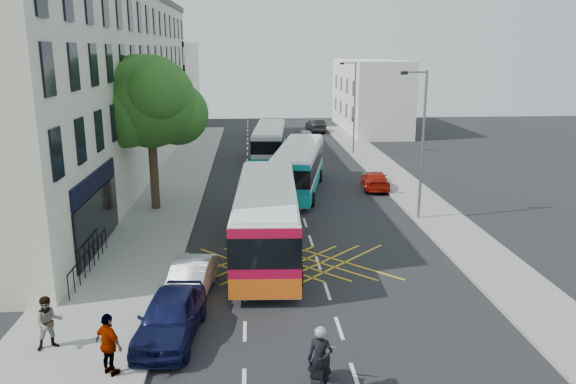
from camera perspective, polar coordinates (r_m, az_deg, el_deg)
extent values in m
plane|color=black|center=(19.66, 5.23, -13.61)|extent=(120.00, 120.00, 0.00)
cube|color=gray|center=(33.87, -13.24, -1.70)|extent=(5.00, 70.00, 0.15)
cube|color=gray|center=(34.99, 13.57, -1.21)|extent=(3.00, 70.00, 0.15)
cube|color=beige|center=(43.18, -19.06, 9.96)|extent=(8.00, 45.00, 13.00)
cube|color=black|center=(26.74, -19.05, 1.01)|extent=(0.12, 7.00, 0.90)
cube|color=black|center=(27.19, -18.74, -2.68)|extent=(0.12, 7.00, 2.60)
cube|color=silver|center=(73.11, -12.83, 10.66)|extent=(8.00, 20.00, 10.00)
cube|color=silver|center=(66.81, 8.26, 9.69)|extent=(6.00, 18.00, 8.00)
cylinder|color=#382619|center=(33.33, -13.46, 2.06)|extent=(0.50, 0.50, 4.40)
sphere|color=#235117|center=(32.75, -13.87, 8.92)|extent=(5.20, 5.20, 5.20)
sphere|color=#235117|center=(33.41, -11.17, 7.78)|extent=(3.60, 3.60, 3.60)
sphere|color=#235117|center=(32.45, -16.09, 7.66)|extent=(3.80, 3.80, 3.80)
sphere|color=#235117|center=(31.33, -13.24, 9.83)|extent=(3.40, 3.40, 3.40)
sphere|color=#235117|center=(33.90, -15.01, 10.72)|extent=(3.20, 3.20, 3.20)
cylinder|color=slate|center=(30.98, 13.51, 4.54)|extent=(0.14, 0.14, 8.00)
cylinder|color=slate|center=(30.41, 12.84, 11.81)|extent=(1.20, 0.10, 0.10)
cube|color=black|center=(30.25, 11.72, 11.76)|extent=(0.35, 0.15, 0.18)
cylinder|color=slate|center=(50.25, 6.77, 8.44)|extent=(0.14, 0.14, 8.00)
cylinder|color=slate|center=(49.91, 6.21, 12.91)|extent=(1.20, 0.10, 0.10)
cube|color=black|center=(49.81, 5.51, 12.86)|extent=(0.35, 0.15, 0.18)
cube|color=silver|center=(25.60, -2.19, -2.59)|extent=(3.09, 11.60, 2.77)
cube|color=silver|center=(25.22, -2.22, 0.53)|extent=(2.88, 11.36, 0.13)
cube|color=black|center=(25.49, -2.19, -1.75)|extent=(3.16, 11.66, 1.15)
cube|color=#E75B13|center=(25.90, -2.17, -4.64)|extent=(3.15, 11.65, 0.78)
cube|color=#B7092E|center=(20.19, -2.37, -7.24)|extent=(2.65, 0.21, 2.61)
cube|color=#FF0C0C|center=(20.51, -5.34, -9.15)|extent=(0.25, 0.07, 0.25)
cube|color=#FF0C0C|center=(20.47, 0.65, -9.13)|extent=(0.25, 0.07, 0.25)
cylinder|color=black|center=(29.02, -4.68, -3.23)|extent=(0.33, 0.95, 0.94)
cylinder|color=black|center=(28.99, 0.49, -3.20)|extent=(0.33, 0.95, 0.94)
cylinder|color=black|center=(22.46, -5.64, -8.61)|extent=(0.33, 0.95, 0.94)
cylinder|color=black|center=(22.42, 1.11, -8.58)|extent=(0.33, 0.95, 0.94)
cube|color=silver|center=(37.07, 1.06, 2.56)|extent=(4.49, 11.10, 2.61)
cube|color=silver|center=(36.82, 1.07, 4.62)|extent=(4.26, 10.85, 0.12)
cube|color=black|center=(36.99, 1.06, 3.12)|extent=(4.56, 11.17, 1.08)
cube|color=#0DA297|center=(37.26, 1.05, 1.19)|extent=(4.55, 11.16, 0.74)
cube|color=#0B868E|center=(31.84, 0.03, 0.65)|extent=(2.47, 0.58, 2.46)
cube|color=#FF0C0C|center=(32.13, -1.71, -0.50)|extent=(0.26, 0.11, 0.25)
cube|color=#FF0C0C|center=(31.90, 1.77, -0.61)|extent=(0.26, 0.11, 0.25)
cylinder|color=black|center=(40.33, -0.24, 1.77)|extent=(0.44, 0.92, 0.89)
cylinder|color=black|center=(40.09, 3.25, 1.68)|extent=(0.44, 0.92, 0.89)
cylinder|color=black|center=(33.98, -1.67, -0.62)|extent=(0.44, 0.92, 0.89)
cylinder|color=black|center=(33.70, 2.47, -0.75)|extent=(0.44, 0.92, 0.89)
cube|color=silver|center=(47.85, -1.90, 5.12)|extent=(3.20, 10.44, 2.48)
cube|color=silver|center=(47.66, -1.91, 6.64)|extent=(3.00, 10.22, 0.11)
cube|color=black|center=(47.80, -1.90, 5.53)|extent=(3.27, 10.50, 1.03)
cube|color=#0C9992|center=(48.00, -1.89, 4.10)|extent=(3.26, 10.49, 0.70)
cube|color=silver|center=(42.82, -2.24, 4.06)|extent=(2.38, 0.30, 2.34)
cube|color=#FF0C0C|center=(42.99, -3.46, 3.20)|extent=(0.25, 0.08, 0.25)
cube|color=#FF0C0C|center=(42.89, -1.01, 3.20)|extent=(0.25, 0.08, 0.25)
cylinder|color=black|center=(50.87, -3.05, 4.35)|extent=(0.33, 0.86, 0.84)
cylinder|color=black|center=(50.76, -0.41, 4.35)|extent=(0.33, 0.86, 0.84)
cylinder|color=black|center=(44.73, -3.60, 2.96)|extent=(0.33, 0.86, 0.84)
cylinder|color=black|center=(44.61, -0.61, 2.96)|extent=(0.33, 0.86, 0.84)
cylinder|color=black|center=(16.84, 3.84, -17.37)|extent=(0.35, 0.71, 0.70)
cube|color=black|center=(15.98, 3.29, -17.87)|extent=(0.64, 1.33, 0.24)
cube|color=black|center=(16.10, 3.50, -16.77)|extent=(0.45, 0.57, 0.22)
cube|color=black|center=(15.67, 3.09, -17.95)|extent=(0.44, 0.61, 0.11)
cylinder|color=slate|center=(16.58, 3.83, -16.23)|extent=(0.21, 0.47, 0.92)
cylinder|color=slate|center=(16.25, 3.74, -15.35)|extent=(0.64, 0.25, 0.04)
imported|color=black|center=(15.71, 3.27, -16.64)|extent=(0.80, 0.65, 1.90)
sphere|color=#99999E|center=(15.31, 3.31, -14.04)|extent=(0.33, 0.33, 0.33)
imported|color=#0D1137|center=(19.04, -11.87, -12.26)|extent=(2.27, 4.68, 1.54)
imported|color=#AEB2B6|center=(22.03, -9.86, -8.69)|extent=(1.90, 4.16, 1.32)
imported|color=#9D1206|center=(38.43, 8.86, 1.20)|extent=(2.11, 4.27, 1.19)
imported|color=#3C3F44|center=(61.13, -2.75, 6.19)|extent=(2.31, 4.42, 1.19)
imported|color=#B6B8BF|center=(57.50, 1.75, 5.74)|extent=(1.65, 3.81, 1.28)
imported|color=black|center=(64.57, 2.82, 6.74)|extent=(2.00, 4.54, 1.45)
imported|color=gray|center=(19.21, -23.13, -12.12)|extent=(1.03, 0.95, 1.72)
imported|color=gray|center=(17.19, -17.73, -14.55)|extent=(1.13, 1.05, 1.87)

